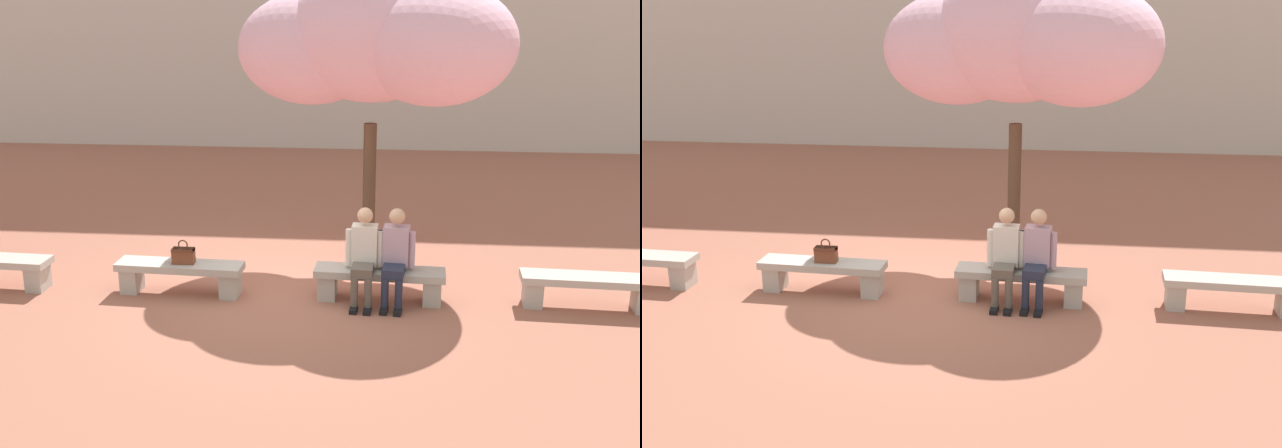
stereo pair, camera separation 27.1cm
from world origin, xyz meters
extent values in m
plane|color=#9E604C|center=(0.00, 0.00, 0.00)|extent=(100.00, 100.00, 0.00)
cube|color=#ADA89E|center=(-3.41, -0.03, 0.17)|extent=(0.26, 0.35, 0.35)
cube|color=#ADA89E|center=(-1.37, 0.00, 0.40)|extent=(1.77, 0.50, 0.10)
cube|color=#ADA89E|center=(-2.07, 0.03, 0.17)|extent=(0.26, 0.35, 0.35)
cube|color=#ADA89E|center=(-0.67, -0.03, 0.17)|extent=(0.26, 0.35, 0.35)
cube|color=#ADA89E|center=(1.37, 0.00, 0.40)|extent=(1.77, 0.50, 0.10)
cube|color=#ADA89E|center=(0.67, 0.03, 0.17)|extent=(0.26, 0.35, 0.35)
cube|color=#ADA89E|center=(2.07, -0.03, 0.17)|extent=(0.26, 0.35, 0.35)
cube|color=#ADA89E|center=(4.11, 0.00, 0.40)|extent=(1.77, 0.50, 0.10)
cube|color=#ADA89E|center=(3.41, 0.03, 0.17)|extent=(0.26, 0.35, 0.35)
cube|color=black|center=(1.04, -0.41, 0.03)|extent=(0.11, 0.23, 0.06)
cylinder|color=brown|center=(1.05, -0.35, 0.24)|extent=(0.10, 0.10, 0.42)
cube|color=black|center=(1.22, -0.42, 0.03)|extent=(0.11, 0.23, 0.06)
cylinder|color=brown|center=(1.23, -0.36, 0.24)|extent=(0.10, 0.10, 0.42)
cube|color=brown|center=(1.15, -0.18, 0.51)|extent=(0.30, 0.42, 0.12)
cube|color=silver|center=(1.16, 0.04, 0.78)|extent=(0.35, 0.24, 0.54)
sphere|color=tan|center=(1.16, 0.04, 1.19)|extent=(0.21, 0.21, 0.21)
cylinder|color=silver|center=(0.95, 0.03, 0.74)|extent=(0.09, 0.09, 0.50)
cylinder|color=silver|center=(1.37, 0.01, 0.74)|extent=(0.09, 0.09, 0.50)
cube|color=black|center=(1.44, -0.41, 0.03)|extent=(0.13, 0.23, 0.06)
cylinder|color=#23283D|center=(1.45, -0.35, 0.24)|extent=(0.10, 0.10, 0.42)
cube|color=black|center=(1.62, -0.43, 0.03)|extent=(0.13, 0.23, 0.06)
cylinder|color=#23283D|center=(1.62, -0.37, 0.24)|extent=(0.10, 0.10, 0.42)
cube|color=#23283D|center=(1.56, -0.18, 0.51)|extent=(0.33, 0.43, 0.12)
cube|color=#B293A8|center=(1.58, 0.04, 0.78)|extent=(0.36, 0.26, 0.54)
sphere|color=tan|center=(1.58, 0.04, 1.19)|extent=(0.21, 0.21, 0.21)
cylinder|color=#B293A8|center=(1.37, 0.04, 0.74)|extent=(0.09, 0.09, 0.50)
cylinder|color=#B293A8|center=(1.79, 0.00, 0.74)|extent=(0.09, 0.09, 0.50)
cube|color=brown|center=(-1.30, -0.02, 0.56)|extent=(0.30, 0.14, 0.22)
cube|color=#552C1C|center=(-1.30, -0.02, 0.65)|extent=(0.30, 0.15, 0.04)
torus|color=#4A2718|center=(-1.30, -0.02, 0.72)|extent=(0.14, 0.02, 0.14)
cylinder|color=#473323|center=(1.16, 1.93, 1.05)|extent=(0.20, 0.20, 2.09)
ellipsoid|color=#EFB7D1|center=(1.16, 1.93, 3.40)|extent=(2.61, 2.29, 1.96)
ellipsoid|color=#EFB7D1|center=(0.25, 2.10, 3.19)|extent=(2.24, 2.03, 1.68)
ellipsoid|color=#EFB7D1|center=(2.08, 1.68, 3.29)|extent=(2.34, 2.54, 1.76)
camera|label=1|loc=(1.43, -9.43, 3.97)|focal=42.00mm
camera|label=2|loc=(1.70, -9.40, 3.97)|focal=42.00mm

